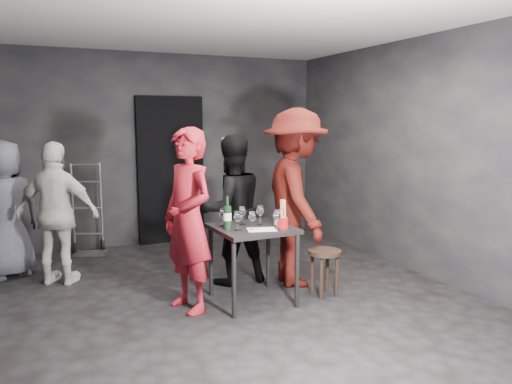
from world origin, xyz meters
name	(u,v)px	position (x,y,z in m)	size (l,w,h in m)	color
floor	(232,294)	(0.00, 0.00, 0.00)	(4.50, 5.00, 0.02)	black
ceiling	(230,21)	(0.00, 0.00, 2.70)	(4.50, 5.00, 0.02)	silver
wall_back	(169,149)	(0.00, 2.50, 1.35)	(4.50, 0.04, 2.70)	black
wall_front	(399,200)	(0.00, -2.50, 1.35)	(4.50, 0.04, 2.70)	black
wall_right	(411,156)	(2.25, 0.00, 1.35)	(0.04, 5.00, 2.70)	black
doorway	(171,170)	(0.00, 2.44, 1.05)	(0.95, 0.10, 2.10)	black
wallbox_upper	(226,141)	(0.85, 2.45, 1.45)	(0.12, 0.06, 0.12)	#B7B7B2
wallbox_lower	(238,144)	(1.05, 2.45, 1.40)	(0.10, 0.06, 0.14)	#B7B7B2
hand_truck	(89,237)	(-1.18, 2.27, 0.22)	(0.40, 0.34, 1.21)	#B2B2B7
tasting_table	(253,236)	(0.11, -0.27, 0.65)	(0.72, 0.72, 0.75)	black
stool	(325,260)	(0.84, -0.41, 0.37)	(0.33, 0.33, 0.47)	black
server_red	(188,208)	(-0.51, -0.21, 0.97)	(0.71, 0.47, 1.94)	#A51723
woman_black	(231,205)	(0.14, 0.37, 0.86)	(0.84, 0.46, 1.72)	black
man_maroon	(296,174)	(0.75, 0.05, 1.19)	(1.54, 0.72, 2.39)	#3A0B07
bystander_cream	(57,211)	(-1.59, 1.07, 0.80)	(0.93, 0.45, 1.59)	silver
bystander_grey	(5,207)	(-2.11, 1.56, 0.80)	(0.79, 0.43, 1.61)	#545462
tasting_mat	(262,230)	(0.13, -0.43, 0.75)	(0.27, 0.18, 0.00)	white
wine_glass_a	(238,220)	(-0.08, -0.37, 0.85)	(0.07, 0.07, 0.19)	white
wine_glass_b	(223,216)	(-0.14, -0.14, 0.85)	(0.07, 0.07, 0.19)	white
wine_glass_c	(242,215)	(0.05, -0.15, 0.85)	(0.07, 0.07, 0.20)	white
wine_glass_d	(252,220)	(0.06, -0.39, 0.84)	(0.07, 0.07, 0.19)	white
wine_glass_e	(277,219)	(0.28, -0.47, 0.85)	(0.08, 0.08, 0.20)	white
wine_glass_f	(260,214)	(0.21, -0.23, 0.85)	(0.08, 0.08, 0.21)	white
wine_bottle	(227,217)	(-0.15, -0.29, 0.87)	(0.08, 0.08, 0.32)	black
breadstick_cup	(283,215)	(0.34, -0.47, 0.89)	(0.10, 0.10, 0.30)	#A50E11
reserved_card	(279,221)	(0.36, -0.34, 0.80)	(0.08, 0.13, 0.10)	white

